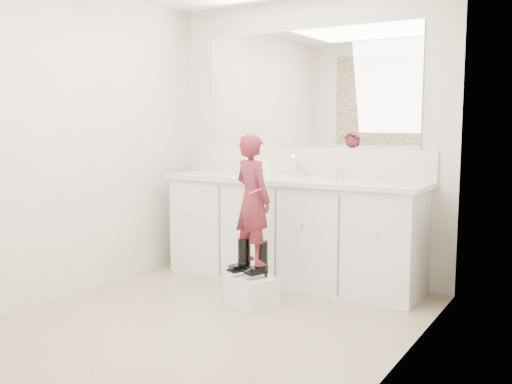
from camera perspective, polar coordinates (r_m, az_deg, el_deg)
The scene contains 16 objects.
floor at distance 3.97m, azimuth -4.99°, elevation -12.97°, with size 3.00×3.00×0.00m, color #897C59.
wall_back at distance 5.02m, azimuth 5.08°, elevation 5.20°, with size 2.60×2.60×0.00m, color beige.
wall_left at distance 4.63m, azimuth -18.29°, elevation 4.74°, with size 3.00×3.00×0.00m, color beige.
wall_right at distance 3.14m, azimuth 14.31°, elevation 4.00°, with size 3.00×3.00×0.00m, color beige.
vanity_cabinet at distance 4.86m, azimuth 3.55°, elevation -4.04°, with size 2.20×0.55×0.85m, color silver.
countertop at distance 4.78m, azimuth 3.50°, elevation 1.17°, with size 2.28×0.58×0.04m, color beige.
backsplash at distance 5.02m, azimuth 4.98°, elevation 3.08°, with size 2.28×0.03×0.25m, color beige.
mirror at distance 5.02m, azimuth 5.08°, elevation 10.23°, with size 2.00×0.02×1.00m, color white.
faucet at distance 4.92m, azimuth 4.41°, elevation 2.14°, with size 0.08×0.08×0.10m, color silver.
cup at distance 4.68m, azimuth 7.83°, elevation 1.86°, with size 0.11×0.11×0.10m, color beige.
soap_bottle at distance 4.81m, azimuth 1.30°, elevation 2.75°, with size 0.10×0.10×0.22m, color white.
step_stool at distance 4.31m, azimuth -0.47°, elevation -9.83°, with size 0.33×0.28×0.21m, color silver.
boot_left at distance 4.30m, azimuth -1.19°, elevation -6.48°, with size 0.10×0.19×0.28m, color black, non-canonical shape.
boot_right at distance 4.22m, azimuth 0.54°, elevation -6.73°, with size 0.10×0.19×0.28m, color black, non-canonical shape.
toddler at distance 4.18m, azimuth -0.34°, elevation -0.73°, with size 0.35×0.23×0.96m, color #982F43.
toothbrush at distance 4.07m, azimuth -0.09°, elevation 0.06°, with size 0.01×0.01×0.14m, color #DD5683.
Camera 1 is at (2.22, -3.00, 1.35)m, focal length 40.00 mm.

